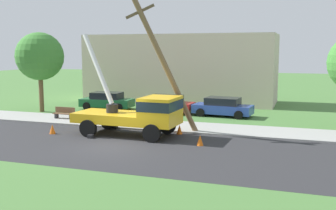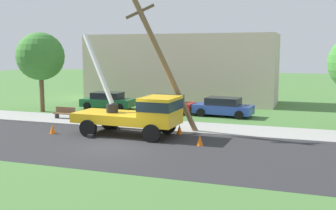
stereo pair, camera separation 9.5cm
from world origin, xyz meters
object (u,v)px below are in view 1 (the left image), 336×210
Objects in this scene: traffic_cone_ahead at (200,140)px; traffic_cone_behind at (52,129)px; park_bench at (64,113)px; roadside_tree_far at (40,57)px; utility_truck at (140,112)px; parked_sedan_green at (107,101)px; parked_sedan_blue at (223,107)px; parked_sedan_red at (166,104)px; traffic_cone_curbside at (179,129)px; leaning_utility_pole at (164,63)px.

traffic_cone_ahead and traffic_cone_behind have the same top height.
roadside_tree_far reaches higher than park_bench.
parked_sedan_green is (-6.85, 9.17, -0.70)m from utility_truck.
parked_sedan_blue is (10.01, -0.59, 0.00)m from parked_sedan_green.
parked_sedan_blue is (-0.72, 9.70, 0.43)m from traffic_cone_ahead.
utility_truck reaches higher than traffic_cone_ahead.
traffic_cone_behind is 10.20m from roadside_tree_far.
parked_sedan_red is at bearing 118.23° from traffic_cone_ahead.
utility_truck reaches higher than traffic_cone_curbside.
traffic_cone_curbside is 7.34m from parked_sedan_blue.
leaning_utility_pole is 8.27m from parked_sedan_blue.
traffic_cone_behind is 0.09× the size of roadside_tree_far.
parked_sedan_green is at bearing 138.48° from traffic_cone_curbside.
roadside_tree_far is at bearing 160.03° from traffic_cone_curbside.
traffic_cone_curbside is at bearing -41.52° from parked_sedan_green.
traffic_cone_behind is at bearing -168.62° from utility_truck.
parked_sedan_blue is at bearing 72.97° from leaning_utility_pole.
utility_truck reaches higher than parked_sedan_red.
traffic_cone_behind is 4.91m from park_bench.
parked_sedan_green reaches higher than traffic_cone_curbside.
parked_sedan_green is 0.71× the size of roadside_tree_far.
traffic_cone_behind is (-5.22, -1.05, -1.13)m from utility_truck.
traffic_cone_ahead is at bearing -61.77° from parked_sedan_red.
traffic_cone_ahead is 3.11m from traffic_cone_curbside.
parked_sedan_red and parked_sedan_blue have the same top height.
parked_sedan_blue is at bearing 26.36° from park_bench.
utility_truck is at bearing -145.95° from traffic_cone_curbside.
roadside_tree_far is (-13.15, 4.78, 4.16)m from traffic_cone_curbside.
parked_sedan_red is at bearing 42.48° from park_bench.
parked_sedan_red reaches higher than traffic_cone_behind.
leaning_utility_pole is 5.53m from traffic_cone_ahead.
utility_truck is 8.91m from parked_sedan_red.
leaning_utility_pole is 1.30× the size of roadside_tree_far.
traffic_cone_behind is 10.36m from parked_sedan_green.
roadside_tree_far is at bearing 129.67° from traffic_cone_behind.
parked_sedan_green is at bearing 126.79° from utility_truck.
parked_sedan_blue is (4.59, -0.19, 0.00)m from parked_sedan_red.
roadside_tree_far reaches higher than utility_truck.
utility_truck is at bearing -124.20° from leaning_utility_pole.
parked_sedan_red is at bearing 108.12° from leaning_utility_pole.
traffic_cone_curbside is 0.35× the size of park_bench.
parked_sedan_green is (-10.73, 10.29, 0.43)m from traffic_cone_ahead.
traffic_cone_ahead and traffic_cone_curbside have the same top height.
traffic_cone_behind is at bearing 179.52° from traffic_cone_ahead.
leaning_utility_pole is at bearing -21.15° from roadside_tree_far.
roadside_tree_far is (-15.04, 7.24, 4.16)m from traffic_cone_ahead.
park_bench is (-10.45, -5.18, -0.25)m from parked_sedan_blue.
parked_sedan_blue reaches higher than traffic_cone_behind.
parked_sedan_red reaches higher than traffic_cone_ahead.
parked_sedan_red is (-1.43, 8.76, -0.70)m from utility_truck.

